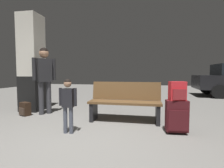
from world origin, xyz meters
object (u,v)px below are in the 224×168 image
(structural_pillar, at_px, (32,64))
(backpack_bright, at_px, (177,91))
(child, at_px, (68,100))
(backpack_dark_floor, at_px, (25,109))
(adult, at_px, (44,73))
(suitcase, at_px, (177,116))
(bench, at_px, (125,102))

(structural_pillar, relative_size, backpack_bright, 8.11)
(child, bearing_deg, backpack_bright, 10.03)
(backpack_bright, xyz_separation_m, backpack_dark_floor, (-3.60, 0.66, -0.60))
(adult, relative_size, backpack_dark_floor, 5.17)
(adult, height_order, backpack_dark_floor, adult)
(backpack_bright, distance_m, child, 1.97)
(structural_pillar, distance_m, child, 2.55)
(structural_pillar, xyz_separation_m, suitcase, (3.78, -1.25, -1.05))
(bench, height_order, backpack_bright, backpack_bright)
(backpack_dark_floor, bearing_deg, child, -31.10)
(structural_pillar, distance_m, backpack_dark_floor, 1.35)
(backpack_bright, relative_size, backpack_dark_floor, 1.00)
(backpack_bright, relative_size, adult, 0.19)
(child, height_order, backpack_dark_floor, child)
(adult, xyz_separation_m, backpack_dark_floor, (-0.42, -0.25, -0.92))
(child, xyz_separation_m, backpack_dark_floor, (-1.66, 1.00, -0.44))
(structural_pillar, bearing_deg, backpack_dark_floor, -72.36)
(structural_pillar, relative_size, adult, 1.57)
(bench, bearing_deg, backpack_dark_floor, 179.32)
(bench, relative_size, backpack_bright, 4.73)
(backpack_bright, xyz_separation_m, adult, (-3.18, 0.91, 0.31))
(bench, distance_m, backpack_dark_floor, 2.60)
(backpack_dark_floor, bearing_deg, adult, 30.76)
(adult, bearing_deg, backpack_dark_floor, -149.24)
(bench, xyz_separation_m, adult, (-2.17, 0.28, 0.64))
(bench, height_order, backpack_dark_floor, bench)
(structural_pillar, height_order, bench, structural_pillar)
(structural_pillar, xyz_separation_m, backpack_dark_floor, (0.19, -0.59, -1.20))
(bench, relative_size, suitcase, 2.66)
(structural_pillar, bearing_deg, suitcase, -18.27)
(adult, bearing_deg, backpack_bright, -15.96)
(suitcase, bearing_deg, child, -169.95)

